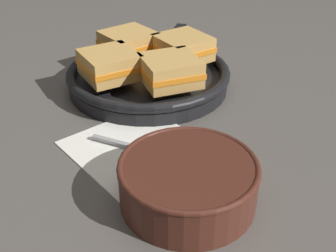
{
  "coord_description": "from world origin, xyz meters",
  "views": [
    {
      "loc": [
        0.36,
        -0.36,
        0.37
      ],
      "look_at": [
        0.02,
        0.06,
        0.03
      ],
      "focal_mm": 45.0,
      "sensor_mm": 36.0,
      "label": 1
    }
  ],
  "objects_px": {
    "spoon": "(157,153)",
    "sandwich_near_right": "(183,48)",
    "soup_bowl": "(188,180)",
    "sandwich_near_left": "(170,70)",
    "sandwich_far_right": "(110,65)",
    "sandwich_far_left": "(129,43)",
    "skillet": "(149,77)"
  },
  "relations": [
    {
      "from": "skillet",
      "to": "sandwich_far_right",
      "type": "relative_size",
      "value": 3.44
    },
    {
      "from": "sandwich_near_right",
      "to": "sandwich_near_left",
      "type": "bearing_deg",
      "value": -63.87
    },
    {
      "from": "skillet",
      "to": "sandwich_near_right",
      "type": "relative_size",
      "value": 3.56
    },
    {
      "from": "spoon",
      "to": "sandwich_near_left",
      "type": "relative_size",
      "value": 1.2
    },
    {
      "from": "spoon",
      "to": "sandwich_near_left",
      "type": "bearing_deg",
      "value": 107.21
    },
    {
      "from": "spoon",
      "to": "skillet",
      "type": "distance_m",
      "value": 0.24
    },
    {
      "from": "soup_bowl",
      "to": "skillet",
      "type": "xyz_separation_m",
      "value": [
        -0.26,
        0.22,
        -0.01
      ]
    },
    {
      "from": "skillet",
      "to": "sandwich_far_right",
      "type": "bearing_deg",
      "value": -107.8
    },
    {
      "from": "soup_bowl",
      "to": "sandwich_near_left",
      "type": "height_order",
      "value": "sandwich_near_left"
    },
    {
      "from": "spoon",
      "to": "sandwich_far_right",
      "type": "height_order",
      "value": "sandwich_far_right"
    },
    {
      "from": "spoon",
      "to": "sandwich_near_right",
      "type": "height_order",
      "value": "sandwich_near_right"
    },
    {
      "from": "spoon",
      "to": "sandwich_near_left",
      "type": "height_order",
      "value": "sandwich_near_left"
    },
    {
      "from": "soup_bowl",
      "to": "sandwich_far_right",
      "type": "xyz_separation_m",
      "value": [
        -0.28,
        0.14,
        0.03
      ]
    },
    {
      "from": "soup_bowl",
      "to": "sandwich_near_right",
      "type": "bearing_deg",
      "value": 128.62
    },
    {
      "from": "sandwich_near_left",
      "to": "sandwich_far_right",
      "type": "relative_size",
      "value": 1.06
    },
    {
      "from": "spoon",
      "to": "sandwich_near_right",
      "type": "bearing_deg",
      "value": 104.8
    },
    {
      "from": "skillet",
      "to": "sandwich_near_right",
      "type": "bearing_deg",
      "value": 70.01
    },
    {
      "from": "sandwich_far_left",
      "to": "sandwich_near_right",
      "type": "bearing_deg",
      "value": 26.13
    },
    {
      "from": "skillet",
      "to": "sandwich_far_right",
      "type": "distance_m",
      "value": 0.09
    },
    {
      "from": "soup_bowl",
      "to": "sandwich_near_right",
      "type": "height_order",
      "value": "sandwich_near_right"
    },
    {
      "from": "sandwich_near_left",
      "to": "sandwich_far_left",
      "type": "xyz_separation_m",
      "value": [
        -0.15,
        0.05,
        0.0
      ]
    },
    {
      "from": "sandwich_far_right",
      "to": "spoon",
      "type": "bearing_deg",
      "value": -26.49
    },
    {
      "from": "skillet",
      "to": "sandwich_far_right",
      "type": "height_order",
      "value": "sandwich_far_right"
    },
    {
      "from": "sandwich_far_left",
      "to": "sandwich_far_right",
      "type": "distance_m",
      "value": 0.11
    },
    {
      "from": "spoon",
      "to": "sandwich_far_left",
      "type": "height_order",
      "value": "sandwich_far_left"
    },
    {
      "from": "soup_bowl",
      "to": "sandwich_far_right",
      "type": "height_order",
      "value": "sandwich_far_right"
    },
    {
      "from": "sandwich_near_right",
      "to": "sandwich_far_left",
      "type": "relative_size",
      "value": 1.04
    },
    {
      "from": "sandwich_near_left",
      "to": "sandwich_far_right",
      "type": "distance_m",
      "value": 0.11
    },
    {
      "from": "spoon",
      "to": "sandwich_far_right",
      "type": "relative_size",
      "value": 1.27
    },
    {
      "from": "soup_bowl",
      "to": "sandwich_near_left",
      "type": "xyz_separation_m",
      "value": [
        -0.18,
        0.19,
        0.03
      ]
    },
    {
      "from": "soup_bowl",
      "to": "sandwich_near_left",
      "type": "distance_m",
      "value": 0.26
    },
    {
      "from": "soup_bowl",
      "to": "skillet",
      "type": "distance_m",
      "value": 0.34
    }
  ]
}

